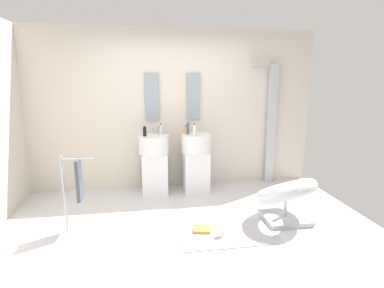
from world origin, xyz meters
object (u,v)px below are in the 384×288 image
at_px(lounge_chair, 286,195).
at_px(soap_bottle_black, 145,131).
at_px(magazine_ochre, 202,229).
at_px(soap_bottle_amber, 186,130).
at_px(shower_column, 270,122).
at_px(towel_rack, 77,181).
at_px(soap_bottle_grey, 159,131).
at_px(soap_bottle_clear, 161,129).
at_px(pedestal_sink_right, 196,161).
at_px(coffee_mug, 221,233).
at_px(soap_bottle_white, 195,130).
at_px(soap_bottle_blue, 188,129).
at_px(pedestal_sink_left, 154,162).

height_order(lounge_chair, soap_bottle_black, soap_bottle_black).
distance_m(magazine_ochre, soap_bottle_amber, 1.71).
bearing_deg(soap_bottle_black, shower_column, 6.69).
relative_size(towel_rack, soap_bottle_grey, 7.37).
distance_m(towel_rack, soap_bottle_clear, 1.64).
bearing_deg(soap_bottle_grey, pedestal_sink_right, -10.26).
distance_m(shower_column, lounge_chair, 1.70).
distance_m(coffee_mug, soap_bottle_white, 1.72).
xyz_separation_m(soap_bottle_clear, soap_bottle_blue, (0.44, 0.00, 0.00)).
xyz_separation_m(magazine_ochre, coffee_mug, (0.19, -0.18, 0.03)).
height_order(shower_column, soap_bottle_amber, shower_column).
bearing_deg(magazine_ochre, soap_bottle_white, 96.16).
relative_size(soap_bottle_grey, soap_bottle_amber, 0.86).
xyz_separation_m(shower_column, towel_rack, (-2.96, -1.35, -0.45)).
relative_size(magazine_ochre, soap_bottle_white, 1.04).
height_order(soap_bottle_clear, soap_bottle_white, soap_bottle_white).
bearing_deg(soap_bottle_blue, pedestal_sink_right, -26.02).
xyz_separation_m(coffee_mug, soap_bottle_white, (-0.08, 1.42, 0.97)).
bearing_deg(soap_bottle_white, lounge_chair, -48.01).
xyz_separation_m(magazine_ochre, soap_bottle_grey, (-0.42, 1.49, 0.97)).
height_order(towel_rack, coffee_mug, towel_rack).
distance_m(shower_column, soap_bottle_amber, 1.52).
height_order(towel_rack, soap_bottle_clear, soap_bottle_clear).
relative_size(soap_bottle_black, soap_bottle_grey, 1.22).
distance_m(shower_column, soap_bottle_white, 1.44).
bearing_deg(shower_column, pedestal_sink_left, -173.74).
height_order(pedestal_sink_left, soap_bottle_black, soap_bottle_black).
distance_m(shower_column, soap_bottle_clear, 1.91).
bearing_deg(shower_column, lounge_chair, -104.44).
relative_size(lounge_chair, soap_bottle_amber, 7.08).
bearing_deg(lounge_chair, pedestal_sink_left, 142.30).
relative_size(soap_bottle_clear, soap_bottle_amber, 1.19).
xyz_separation_m(pedestal_sink_left, magazine_ochre, (0.51, -1.38, -0.48)).
bearing_deg(shower_column, towel_rack, -155.45).
distance_m(pedestal_sink_left, coffee_mug, 1.77).
bearing_deg(soap_bottle_blue, soap_bottle_amber, -139.36).
relative_size(coffee_mug, soap_bottle_grey, 0.71).
xyz_separation_m(towel_rack, soap_bottle_grey, (1.04, 1.24, 0.37)).
height_order(soap_bottle_white, soap_bottle_amber, soap_bottle_white).
bearing_deg(soap_bottle_grey, soap_bottle_black, -149.23).
bearing_deg(soap_bottle_white, pedestal_sink_left, 167.08).
bearing_deg(towel_rack, soap_bottle_amber, 38.32).
bearing_deg(soap_bottle_clear, soap_bottle_white, -21.41).
relative_size(coffee_mug, soap_bottle_clear, 0.51).
relative_size(lounge_chair, soap_bottle_blue, 5.91).
bearing_deg(soap_bottle_black, lounge_chair, -34.85).
relative_size(pedestal_sink_left, soap_bottle_amber, 6.91).
distance_m(soap_bottle_grey, soap_bottle_amber, 0.43).
bearing_deg(pedestal_sink_right, soap_bottle_grey, 169.74).
xyz_separation_m(lounge_chair, soap_bottle_blue, (-1.08, 1.32, 0.67)).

